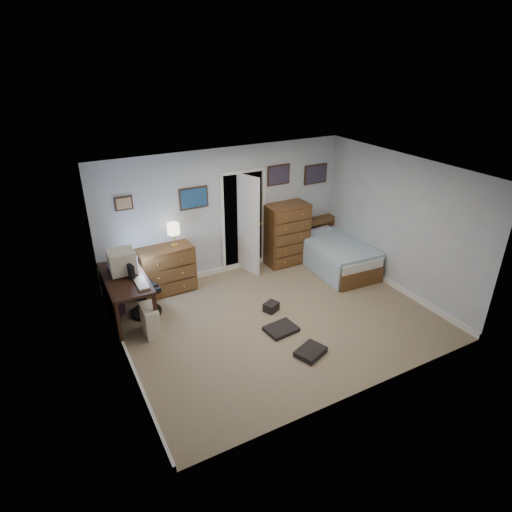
{
  "coord_description": "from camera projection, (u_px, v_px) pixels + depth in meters",
  "views": [
    {
      "loc": [
        -3.18,
        -5.15,
        4.1
      ],
      "look_at": [
        -0.26,
        0.3,
        1.1
      ],
      "focal_mm": 30.0,
      "sensor_mm": 36.0,
      "label": 1
    }
  ],
  "objects": [
    {
      "name": "pc_tower",
      "position": [
        150.0,
        320.0,
        6.74
      ],
      "size": [
        0.23,
        0.46,
        0.49
      ],
      "rotation": [
        0.0,
        0.0,
        -0.01
      ],
      "color": "beige",
      "rests_on": "floor"
    },
    {
      "name": "table_lamp",
      "position": [
        173.0,
        230.0,
        7.62
      ],
      "size": [
        0.23,
        0.23,
        0.43
      ],
      "rotation": [
        0.0,
        0.0,
        0.06
      ],
      "color": "gold",
      "rests_on": "low_dresser"
    },
    {
      "name": "media_stack",
      "position": [
        116.0,
        291.0,
        7.18
      ],
      "size": [
        0.18,
        0.18,
        0.88
      ],
      "primitive_type": "cube",
      "rotation": [
        0.0,
        0.0,
        -0.03
      ],
      "color": "maroon",
      "rests_on": "floor"
    },
    {
      "name": "computer_desk",
      "position": [
        120.0,
        288.0,
        6.88
      ],
      "size": [
        0.66,
        1.41,
        0.81
      ],
      "rotation": [
        0.0,
        0.0,
        -0.01
      ],
      "color": "black",
      "rests_on": "floor"
    },
    {
      "name": "headboard_bookcase",
      "position": [
        318.0,
        234.0,
        9.42
      ],
      "size": [
        0.89,
        0.26,
        0.8
      ],
      "rotation": [
        0.0,
        0.0,
        0.04
      ],
      "color": "brown",
      "rests_on": "floor"
    },
    {
      "name": "low_dresser",
      "position": [
        166.0,
        269.0,
        7.87
      ],
      "size": [
        1.02,
        0.56,
        0.88
      ],
      "primitive_type": "cube",
      "rotation": [
        0.0,
        0.0,
        0.06
      ],
      "color": "brown",
      "rests_on": "floor"
    },
    {
      "name": "doorway",
      "position": [
        237.0,
        217.0,
        8.74
      ],
      "size": [
        0.96,
        1.12,
        2.05
      ],
      "color": "black",
      "rests_on": "floor"
    },
    {
      "name": "keyboard",
      "position": [
        141.0,
        283.0,
        6.64
      ],
      "size": [
        0.17,
        0.43,
        0.03
      ],
      "primitive_type": "cube",
      "rotation": [
        0.0,
        0.0,
        -0.01
      ],
      "color": "beige",
      "rests_on": "computer_desk"
    },
    {
      "name": "tall_dresser",
      "position": [
        286.0,
        234.0,
        8.85
      ],
      "size": [
        0.88,
        0.52,
        1.29
      ],
      "primitive_type": "cube",
      "rotation": [
        0.0,
        0.0,
        -0.0
      ],
      "color": "brown",
      "rests_on": "floor"
    },
    {
      "name": "floor",
      "position": [
        278.0,
        319.0,
        7.23
      ],
      "size": [
        5.0,
        4.0,
        0.02
      ],
      "primitive_type": "cube",
      "color": "gray",
      "rests_on": "ground"
    },
    {
      "name": "bed",
      "position": [
        334.0,
        254.0,
        8.8
      ],
      "size": [
        1.14,
        1.99,
        0.63
      ],
      "rotation": [
        0.0,
        0.0,
        -0.06
      ],
      "color": "brown",
      "rests_on": "floor"
    },
    {
      "name": "wall_posters",
      "position": [
        253.0,
        184.0,
        8.27
      ],
      "size": [
        4.38,
        0.04,
        0.6
      ],
      "color": "#331E11",
      "rests_on": "floor"
    },
    {
      "name": "floor_clutter",
      "position": [
        289.0,
        332.0,
        6.8
      ],
      "size": [
        0.61,
        1.67,
        0.15
      ],
      "rotation": [
        0.0,
        0.0,
        0.24
      ],
      "color": "black",
      "rests_on": "floor"
    },
    {
      "name": "crt_monitor",
      "position": [
        122.0,
        262.0,
        6.88
      ],
      "size": [
        0.43,
        0.39,
        0.39
      ],
      "rotation": [
        0.0,
        0.0,
        -0.01
      ],
      "color": "beige",
      "rests_on": "computer_desk"
    },
    {
      "name": "office_chair",
      "position": [
        141.0,
        294.0,
        7.14
      ],
      "size": [
        0.6,
        0.6,
        1.05
      ],
      "rotation": [
        0.0,
        0.0,
        0.2
      ],
      "color": "black",
      "rests_on": "floor"
    }
  ]
}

